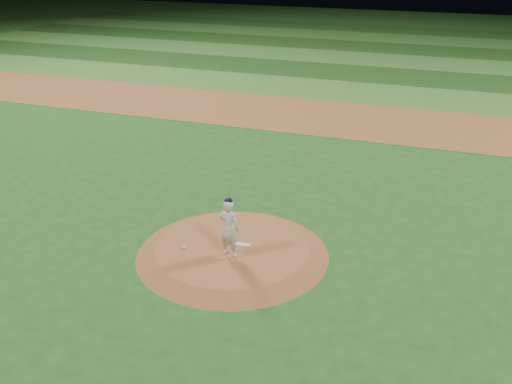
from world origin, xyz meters
TOP-DOWN VIEW (x-y plane):
  - ground at (0.00, 0.00)m, footprint 120.00×120.00m
  - infield_dirt_band at (0.00, 14.00)m, footprint 70.00×6.00m
  - outfield_stripe_0 at (0.00, 19.50)m, footprint 70.00×5.00m
  - outfield_stripe_1 at (0.00, 24.50)m, footprint 70.00×5.00m
  - outfield_stripe_2 at (0.00, 29.50)m, footprint 70.00×5.00m
  - outfield_stripe_3 at (0.00, 34.50)m, footprint 70.00×5.00m
  - outfield_stripe_4 at (0.00, 39.50)m, footprint 70.00×5.00m
  - outfield_stripe_5 at (0.00, 44.50)m, footprint 70.00×5.00m
  - pitchers_mound at (0.00, 0.00)m, footprint 5.50×5.50m
  - pitching_rubber at (0.15, 0.15)m, footprint 0.67×0.22m
  - rosin_bag at (-1.26, -0.54)m, footprint 0.10×0.10m
  - pitcher_on_mound at (0.10, -0.47)m, footprint 0.68×0.51m

SIDE VIEW (x-z plane):
  - ground at x=0.00m, z-range 0.00..0.00m
  - outfield_stripe_0 at x=0.00m, z-range 0.00..0.02m
  - outfield_stripe_1 at x=0.00m, z-range 0.00..0.02m
  - outfield_stripe_2 at x=0.00m, z-range 0.00..0.02m
  - outfield_stripe_3 at x=0.00m, z-range 0.00..0.02m
  - outfield_stripe_4 at x=0.00m, z-range 0.00..0.02m
  - outfield_stripe_5 at x=0.00m, z-range 0.00..0.02m
  - infield_dirt_band at x=0.00m, z-range 0.00..0.02m
  - pitchers_mound at x=0.00m, z-range 0.00..0.25m
  - pitching_rubber at x=0.15m, z-range 0.25..0.28m
  - rosin_bag at x=-1.26m, z-range 0.25..0.31m
  - pitcher_on_mound at x=0.10m, z-range 0.24..1.98m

